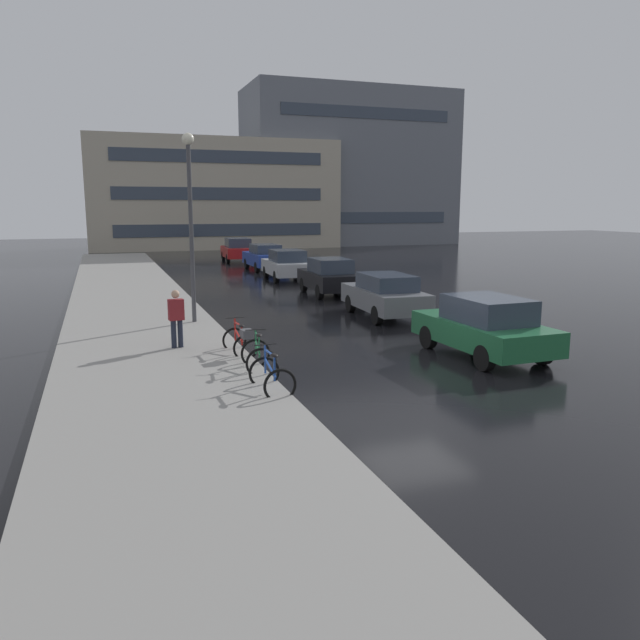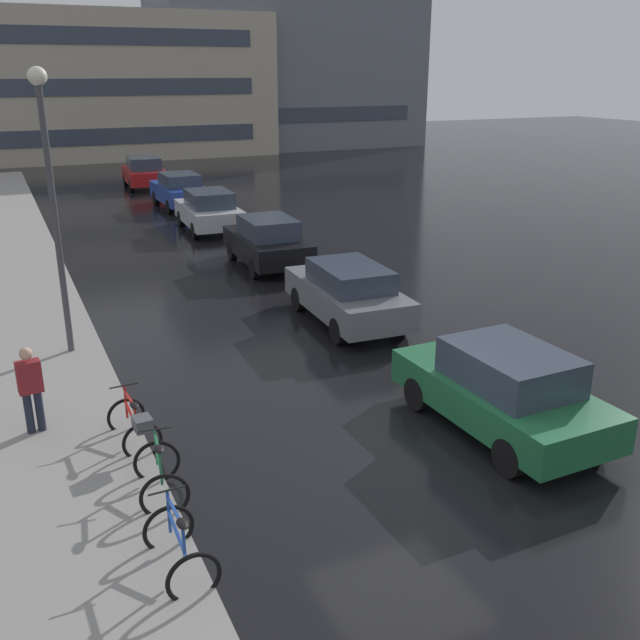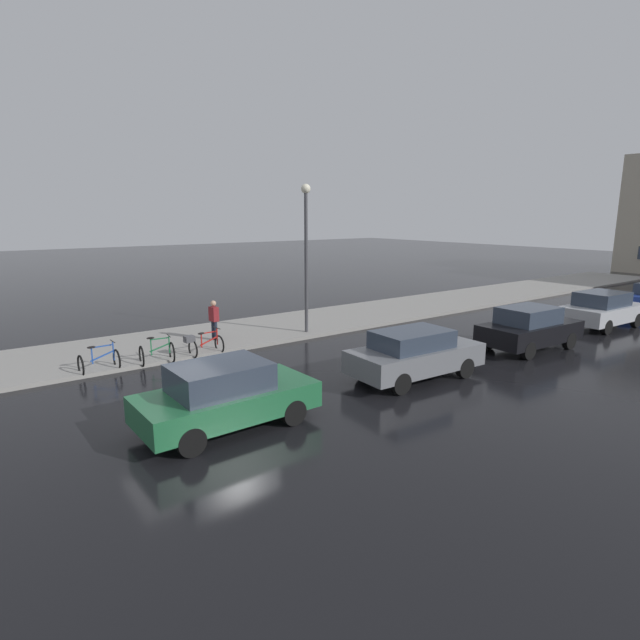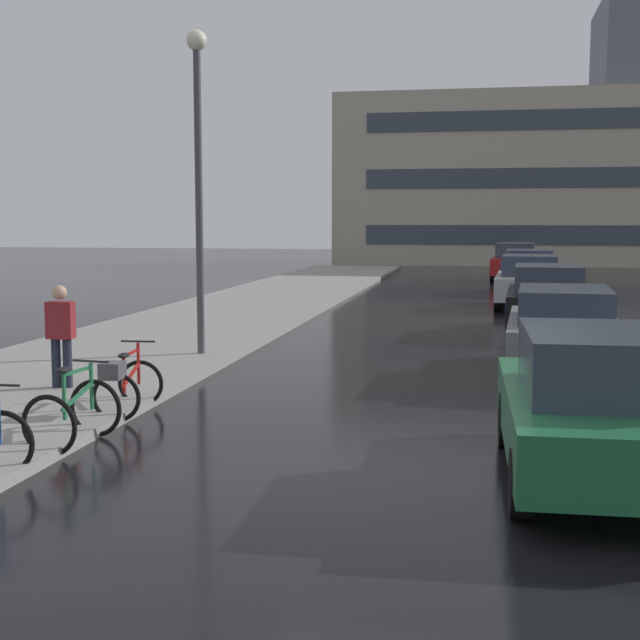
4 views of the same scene
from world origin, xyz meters
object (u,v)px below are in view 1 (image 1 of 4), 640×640
(car_silver, at_px, (287,265))
(bicycle_third, at_px, (242,340))
(streetlamp, at_px, (190,205))
(car_blue, at_px, (265,257))
(pedestrian, at_px, (176,317))
(car_green, at_px, (484,326))
(car_grey, at_px, (385,295))
(car_black, at_px, (329,276))
(bicycle_second, at_px, (258,356))
(bicycle_nearest, at_px, (272,377))
(car_red, at_px, (238,250))

(car_silver, bearing_deg, bicycle_third, -110.33)
(bicycle_third, relative_size, streetlamp, 0.23)
(bicycle_third, xyz_separation_m, car_blue, (6.31, 22.02, 0.35))
(pedestrian, xyz_separation_m, streetlamp, (1.00, 3.73, 2.98))
(car_green, relative_size, car_grey, 0.97)
(bicycle_third, bearing_deg, car_black, 58.77)
(car_blue, bearing_deg, pedestrian, -110.59)
(car_green, distance_m, streetlamp, 10.04)
(car_silver, distance_m, pedestrian, 17.13)
(bicycle_third, distance_m, streetlamp, 6.03)
(bicycle_third, height_order, car_black, car_black)
(car_grey, bearing_deg, car_blue, 89.57)
(bicycle_second, distance_m, car_blue, 24.48)
(bicycle_nearest, relative_size, car_red, 0.28)
(car_green, bearing_deg, car_blue, 89.41)
(bicycle_nearest, relative_size, car_silver, 0.28)
(bicycle_second, xyz_separation_m, car_black, (6.26, 12.04, 0.42))
(car_silver, bearing_deg, car_green, -90.13)
(streetlamp, bearing_deg, bicycle_second, -85.06)
(car_silver, bearing_deg, car_grey, -89.68)
(car_silver, distance_m, car_blue, 5.52)
(car_black, relative_size, pedestrian, 2.46)
(bicycle_third, bearing_deg, bicycle_second, -88.58)
(car_silver, relative_size, car_red, 1.01)
(car_grey, bearing_deg, car_red, 90.37)
(car_green, relative_size, car_black, 1.01)
(bicycle_nearest, bearing_deg, car_green, 13.32)
(car_green, height_order, streetlamp, streetlamp)
(car_black, height_order, car_blue, car_black)
(bicycle_second, distance_m, bicycle_third, 1.64)
(streetlamp, bearing_deg, car_black, 38.84)
(car_grey, xyz_separation_m, pedestrian, (-7.70, -3.16, 0.17))
(car_grey, relative_size, car_blue, 1.04)
(car_blue, bearing_deg, car_silver, -92.10)
(car_black, bearing_deg, car_green, -91.07)
(pedestrian, bearing_deg, bicycle_second, -60.89)
(bicycle_second, xyz_separation_m, car_green, (6.03, -0.34, 0.40))
(bicycle_nearest, relative_size, pedestrian, 0.69)
(bicycle_second, height_order, car_black, car_black)
(car_silver, bearing_deg, car_blue, 87.90)
(bicycle_second, bearing_deg, car_red, 78.83)
(car_green, relative_size, streetlamp, 0.69)
(car_green, relative_size, car_red, 1.02)
(car_silver, height_order, car_blue, car_silver)
(bicycle_third, height_order, car_green, car_green)
(bicycle_third, height_order, car_blue, car_blue)
(bicycle_third, xyz_separation_m, streetlamp, (-0.52, 4.90, 3.48))
(car_grey, relative_size, car_silver, 1.05)
(car_grey, bearing_deg, pedestrian, -157.67)
(car_grey, bearing_deg, bicycle_second, -135.80)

